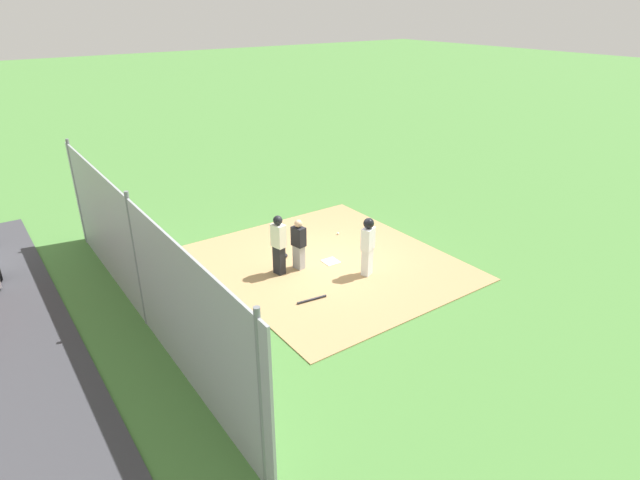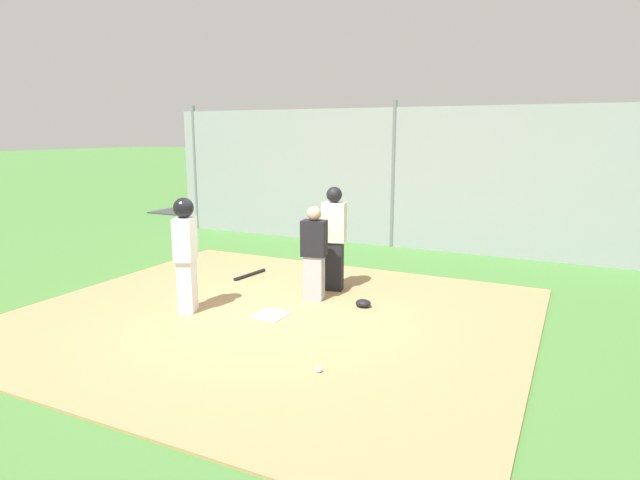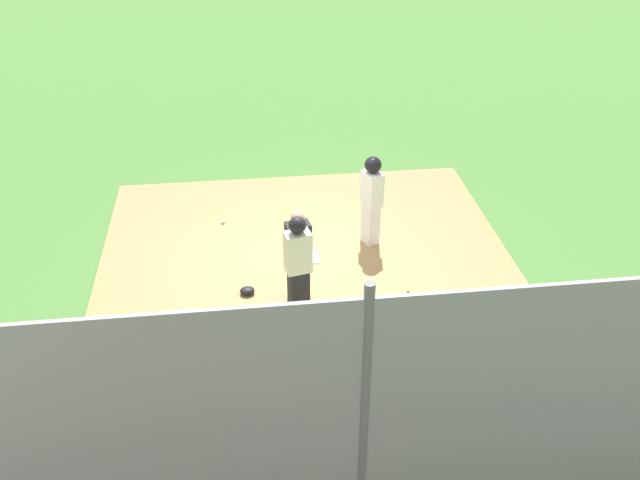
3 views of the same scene
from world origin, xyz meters
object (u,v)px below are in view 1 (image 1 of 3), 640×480
umpire (279,244)px  baseball (338,233)px  runner (368,243)px  baseball_bat (312,299)px  catcher_mask (284,255)px  catcher (299,244)px  home_plate (331,261)px

umpire → baseball: size_ratio=23.62×
runner → baseball: runner is taller
umpire → baseball_bat: umpire is taller
catcher_mask → catcher: bearing=-1.1°
runner → baseball_bat: size_ratio=2.05×
catcher → runner: 1.97m
catcher_mask → baseball: size_ratio=3.24×
home_plate → catcher_mask: size_ratio=1.83×
umpire → baseball_bat: 1.97m
catcher_mask → runner: bearing=30.3°
baseball_bat → catcher: bearing=-105.4°
umpire → baseball: 3.32m
catcher → catcher_mask: bearing=78.6°
catcher → catcher_mask: size_ratio=6.25×
baseball_bat → home_plate: bearing=-131.2°
catcher → baseball_bat: 1.99m
home_plate → catcher: bearing=-102.6°
home_plate → umpire: bearing=-99.9°
catcher → catcher_mask: catcher is taller
baseball_bat → umpire: bearing=-85.7°
baseball_bat → baseball: (-2.93, 3.08, 0.01)m
catcher → baseball: (-1.23, 2.35, -0.73)m
home_plate → runner: size_ratio=0.26×
baseball_bat → runner: bearing=-164.7°
runner → baseball: bearing=-42.8°
baseball → catcher: bearing=-62.3°
home_plate → baseball_bat: (1.48, -1.70, 0.02)m
catcher → baseball: bearing=17.4°
runner → catcher: bearing=21.3°
runner → catcher_mask: (-2.27, -1.33, -0.92)m
home_plate → catcher: size_ratio=0.29×
catcher → runner: (1.42, 1.34, 0.21)m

